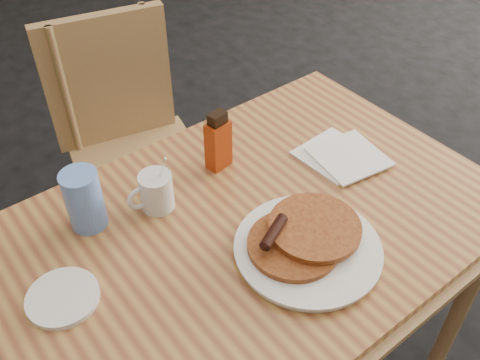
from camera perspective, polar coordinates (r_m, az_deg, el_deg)
name	(u,v)px	position (r m, az deg, el deg)	size (l,w,h in m)	color
main_table	(252,232)	(1.25, 1.33, -5.60)	(1.25, 0.91, 0.75)	#A7773B
chair_main_far	(127,129)	(1.85, -12.00, 5.32)	(0.47, 0.47, 0.92)	#9D6E4A
pancake_plate	(306,244)	(1.15, 7.06, -6.82)	(0.31, 0.31, 0.07)	silver
coffee_mug	(155,191)	(1.23, -9.01, -1.19)	(0.11, 0.08, 0.14)	silver
syrup_bottle	(218,142)	(1.31, -2.34, 4.05)	(0.07, 0.05, 0.16)	maroon
napkin_stack	(342,156)	(1.40, 10.81, 2.55)	(0.20, 0.21, 0.01)	white
blue_tumbler	(84,200)	(1.20, -16.30, -2.04)	(0.08, 0.08, 0.14)	#5E87DC
side_saucer	(63,297)	(1.12, -18.39, -11.81)	(0.14, 0.14, 0.01)	silver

